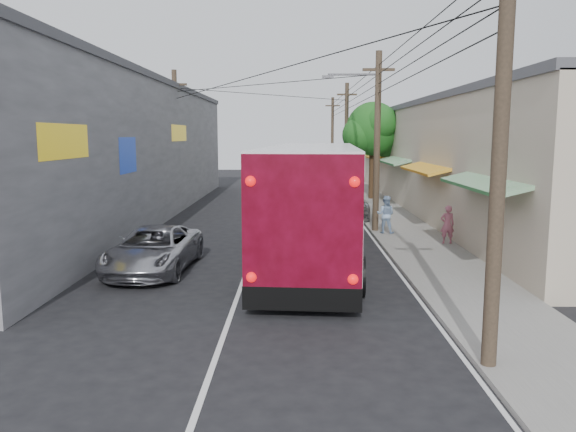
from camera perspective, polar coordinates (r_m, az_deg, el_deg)
name	(u,v)px	position (r m, az deg, el deg)	size (l,w,h in m)	color
ground	(225,332)	(12.92, -6.43, -11.65)	(120.00, 120.00, 0.00)	black
sidewalk	(380,211)	(32.71, 9.37, 0.51)	(3.00, 80.00, 0.12)	slate
building_right	(451,156)	(35.35, 16.25, 5.90)	(7.09, 40.00, 6.25)	#B9AC93
building_left	(107,149)	(31.70, -17.93, 6.50)	(7.20, 36.00, 7.25)	gray
utility_poles	(322,140)	(32.42, 3.49, 7.75)	(11.80, 45.28, 8.00)	#473828
street_tree	(374,131)	(38.44, 8.74, 8.55)	(4.40, 4.00, 6.60)	#3F2B19
coach_bus	(313,200)	(20.06, 2.59, 1.61)	(3.97, 14.07, 4.01)	white
jeepney	(154,249)	(18.69, -13.49, -3.33)	(2.36, 5.11, 1.42)	#AEADB4
parked_suv	(336,200)	(30.30, 4.93, 1.60)	(2.53, 6.23, 1.81)	gray
parked_car_mid	(343,195)	(34.77, 5.59, 2.17)	(1.75, 4.35, 1.48)	#29292E
parked_car_far	(332,180)	(45.45, 4.54, 3.68)	(1.72, 4.93, 1.62)	black
pedestrian_near	(447,224)	(23.04, 15.88, -0.84)	(0.55, 0.36, 1.52)	#C46881
pedestrian_far	(386,215)	(24.87, 9.89, 0.15)	(0.80, 0.62, 1.65)	#93B0D6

